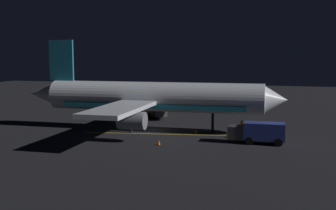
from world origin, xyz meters
TOP-DOWN VIEW (x-y plane):
  - ground_plane at (0.00, 0.00)m, footprint 180.00×180.00m
  - apron_guide_stripe at (1.99, 4.00)m, footprint 4.39×24.82m
  - airliner at (0.02, -0.60)m, footprint 31.49×36.02m
  - baggage_truck at (4.69, 14.20)m, footprint 2.37×6.38m
  - catering_truck at (-11.22, -3.61)m, footprint 5.48×5.07m
  - ground_crew_worker at (-0.98, 11.65)m, footprint 0.40×0.40m
  - traffic_cone_near_left at (8.64, 3.45)m, footprint 0.50×0.50m
  - traffic_cone_near_right at (0.96, 6.13)m, footprint 0.50×0.50m
  - traffic_cone_under_wing at (2.20, 10.24)m, footprint 0.50×0.50m

SIDE VIEW (x-z plane):
  - ground_plane at x=0.00m, z-range -0.20..0.00m
  - apron_guide_stripe at x=1.99m, z-range 0.00..0.01m
  - traffic_cone_near_left at x=8.64m, z-range -0.03..0.52m
  - traffic_cone_near_right at x=0.96m, z-range -0.03..0.52m
  - traffic_cone_under_wing at x=2.20m, z-range -0.03..0.52m
  - ground_crew_worker at x=-0.98m, z-range 0.02..1.76m
  - catering_truck at x=-11.22m, z-range 0.01..2.51m
  - baggage_truck at x=4.69m, z-range 0.05..2.49m
  - airliner at x=0.02m, z-range -1.73..10.49m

